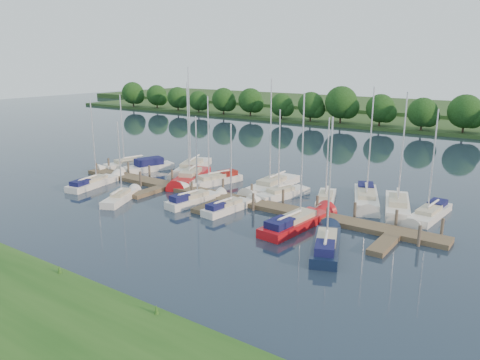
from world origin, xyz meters
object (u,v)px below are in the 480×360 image
Objects in this scene: dock at (225,200)px; sailboat_n_0 at (126,165)px; sailboat_n_5 at (271,187)px; motorboat at (147,168)px; sailboat_s_2 at (194,201)px.

dock is 4.25× the size of sailboat_n_0.
sailboat_n_0 is at bearing 4.06° from sailboat_n_5.
sailboat_n_5 is (16.70, 1.44, -0.10)m from motorboat.
motorboat is at bearing 4.07° from sailboat_n_5.
sailboat_n_0 is 20.20m from sailboat_n_5.
motorboat is at bearing 162.56° from dock.
sailboat_n_0 is 1.36× the size of motorboat.
dock is 5.77× the size of motorboat.
sailboat_n_0 reaches higher than dock.
sailboat_n_5 is (20.12, 1.73, 0.00)m from sailboat_n_0.
dock is 4.65× the size of sailboat_s_2.
sailboat_n_5 reaches higher than sailboat_n_0.
dock is at bearing -178.63° from sailboat_n_0.
dock is 19.36m from sailboat_n_0.
sailboat_n_5 is at bearing 78.08° from sailboat_s_2.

